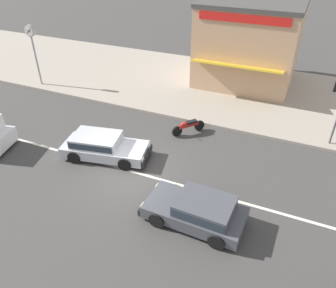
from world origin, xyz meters
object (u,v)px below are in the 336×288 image
(street_clock, at_px, (32,40))
(shopfront_corner_warung, at_px, (249,42))
(hatchback_dark_grey_2, at_px, (198,210))
(motorcycle_0, at_px, (188,126))
(hatchback_silver_1, at_px, (102,145))

(street_clock, bearing_deg, shopfront_corner_warung, 26.19)
(hatchback_dark_grey_2, xyz_separation_m, street_clock, (-13.74, 7.45, 2.47))
(motorcycle_0, height_order, shopfront_corner_warung, shopfront_corner_warung)
(street_clock, bearing_deg, hatchback_silver_1, -32.53)
(motorcycle_0, relative_size, shopfront_corner_warung, 0.24)
(hatchback_silver_1, xyz_separation_m, hatchback_dark_grey_2, (5.41, -2.13, -0.00))
(street_clock, xyz_separation_m, shopfront_corner_warung, (12.40, 6.10, -0.32))
(hatchback_silver_1, distance_m, motorcycle_0, 4.56)
(hatchback_dark_grey_2, height_order, street_clock, street_clock)
(hatchback_dark_grey_2, height_order, shopfront_corner_warung, shopfront_corner_warung)
(motorcycle_0, relative_size, street_clock, 0.39)
(hatchback_silver_1, xyz_separation_m, motorcycle_0, (2.91, 3.51, -0.17))
(hatchback_silver_1, distance_m, street_clock, 10.18)
(hatchback_silver_1, height_order, hatchback_dark_grey_2, same)
(hatchback_silver_1, relative_size, motorcycle_0, 2.79)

